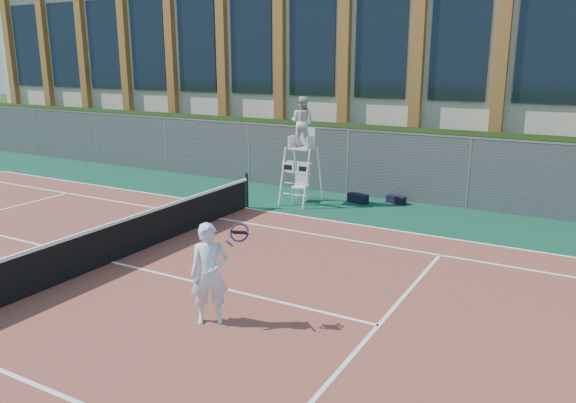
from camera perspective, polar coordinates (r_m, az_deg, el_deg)
The scene contains 12 objects.
ground at distance 13.45m, azimuth -17.45°, elevation -6.01°, with size 120.00×120.00×0.00m, color #233814.
apron at distance 14.11m, azimuth -14.52°, elevation -4.83°, with size 36.00×20.00×0.01m, color #0E3D24.
tennis_court at distance 13.45m, azimuth -17.46°, elevation -5.93°, with size 23.77×10.97×0.02m, color brown.
tennis_net at distance 13.28m, azimuth -17.63°, elevation -3.84°, with size 0.10×11.30×1.10m.
fence at distance 19.99m, azimuth 0.82°, elevation 4.47°, with size 40.00×0.06×2.20m, color #595E60, non-canonical shape.
hedge at distance 21.04m, azimuth 2.38°, elevation 4.95°, with size 40.00×1.40×2.20m, color black.
building at distance 28.09m, azimuth 10.01°, elevation 13.35°, with size 45.00×10.60×8.22m.
umpire_chair at distance 17.72m, azimuth 1.46°, elevation 7.78°, with size 0.96×1.47×3.43m.
plastic_chair at distance 18.25m, azimuth 1.30°, elevation 1.84°, with size 0.51×0.51×0.97m.
sports_bag_near at distance 18.19m, azimuth 7.12°, elevation 0.33°, with size 0.68×0.27×0.29m, color black.
sports_bag_far at distance 18.33m, azimuth 10.93°, elevation 0.20°, with size 0.61×0.26×0.24m, color black.
tennis_player at distance 9.83m, azimuth -7.97°, elevation -7.25°, with size 1.06×0.82×1.80m.
Camera 1 is at (9.37, -8.53, 4.53)m, focal length 35.00 mm.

